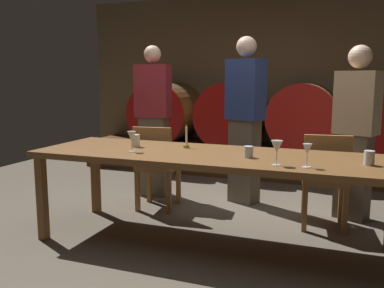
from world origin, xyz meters
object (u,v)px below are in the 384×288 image
(wine_barrel_far_left, at_px, (168,112))
(chair_right, at_px, (325,177))
(cup_right, at_px, (369,158))
(dining_table, at_px, (211,161))
(wine_barrel_center_right, at_px, (304,117))
(wine_glass_right, at_px, (307,150))
(wine_glass_left, at_px, (132,137))
(wine_glass_center, at_px, (277,147))
(wine_barrel_center_left, at_px, (233,114))
(guest_center, at_px, (245,119))
(chair_left, at_px, (156,164))
(candle_left, at_px, (186,141))
(guest_right, at_px, (356,132))
(cup_left, at_px, (136,141))
(guest_left, at_px, (153,120))
(cup_center, at_px, (249,152))

(wine_barrel_far_left, xyz_separation_m, chair_right, (2.45, -2.01, -0.36))
(cup_right, bearing_deg, dining_table, 177.83)
(wine_barrel_far_left, xyz_separation_m, wine_barrel_center_right, (2.04, 0.00, 0.00))
(chair_right, relative_size, wine_glass_right, 5.43)
(wine_glass_left, height_order, wine_glass_center, wine_glass_center)
(wine_barrel_center_left, relative_size, wine_glass_center, 5.47)
(dining_table, xyz_separation_m, guest_center, (-0.04, 1.28, 0.23))
(wine_glass_right, bearing_deg, wine_barrel_far_left, 128.41)
(chair_right, bearing_deg, wine_glass_right, 78.36)
(chair_left, bearing_deg, candle_left, 130.75)
(wine_barrel_center_right, height_order, guest_right, guest_right)
(wine_barrel_center_right, bearing_deg, wine_glass_right, -83.79)
(chair_left, xyz_separation_m, cup_left, (0.10, -0.61, 0.33))
(guest_left, distance_m, guest_center, 1.06)
(wine_barrel_center_left, xyz_separation_m, wine_glass_left, (-0.07, -2.86, 0.04))
(wine_barrel_far_left, xyz_separation_m, guest_right, (2.68, -1.59, 0.01))
(guest_right, bearing_deg, wine_glass_center, 92.04)
(candle_left, bearing_deg, chair_left, 136.98)
(wine_glass_right, bearing_deg, guest_center, 117.41)
(wine_barrel_center_left, relative_size, cup_right, 9.35)
(chair_right, bearing_deg, chair_left, -6.47)
(wine_barrel_center_left, height_order, guest_right, guest_right)
(wine_glass_center, xyz_separation_m, wine_glass_right, (0.20, 0.00, -0.01))
(guest_center, distance_m, wine_glass_center, 1.67)
(dining_table, bearing_deg, wine_glass_right, -19.59)
(wine_glass_left, bearing_deg, wine_barrel_center_left, 88.51)
(wine_barrel_center_left, relative_size, guest_right, 0.57)
(cup_left, bearing_deg, wine_barrel_center_left, 86.44)
(wine_glass_center, bearing_deg, guest_right, 69.73)
(chair_left, distance_m, wine_glass_left, 0.95)
(wine_glass_right, bearing_deg, chair_right, 85.28)
(dining_table, bearing_deg, candle_left, 147.60)
(chair_right, bearing_deg, wine_barrel_far_left, -46.37)
(guest_center, bearing_deg, wine_barrel_center_left, -49.68)
(guest_center, height_order, cup_center, guest_center)
(chair_right, xyz_separation_m, candle_left, (-1.13, -0.52, 0.33))
(guest_right, relative_size, cup_right, 16.44)
(cup_center, height_order, cup_right, cup_right)
(wine_barrel_far_left, height_order, cup_left, wine_barrel_far_left)
(guest_right, xyz_separation_m, wine_glass_right, (-0.31, -1.40, 0.03))
(wine_glass_right, relative_size, cup_center, 1.84)
(wine_glass_center, bearing_deg, dining_table, 153.92)
(guest_left, bearing_deg, wine_barrel_center_right, -142.27)
(guest_left, height_order, cup_center, guest_left)
(wine_barrel_far_left, distance_m, guest_center, 2.12)
(candle_left, height_order, cup_left, candle_left)
(wine_barrel_far_left, xyz_separation_m, dining_table, (1.60, -2.71, -0.14))
(wine_barrel_center_right, bearing_deg, chair_right, -78.63)
(wine_glass_center, bearing_deg, guest_center, 111.15)
(guest_right, xyz_separation_m, cup_center, (-0.76, -1.19, -0.05))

